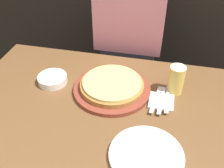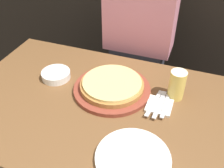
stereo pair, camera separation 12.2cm
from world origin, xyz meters
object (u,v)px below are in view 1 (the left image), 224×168
Objects in this scene: pizza_on_board at (112,87)px; side_bowl at (53,79)px; dinner_plate at (146,155)px; spoon at (167,101)px; fork at (156,99)px; diner_person at (128,57)px; dinner_knife at (161,100)px; beer_glass at (176,79)px.

side_bowl is at bearing 179.96° from pizza_on_board.
spoon is (0.06, 0.31, 0.01)m from dinner_plate.
fork is 0.14× the size of diner_person.
fork is 0.02m from dinner_knife.
beer_glass is 0.74× the size of fork.
dinner_plate is at bearing -91.12° from fork.
side_bowl is at bearing -174.33° from beer_glass.
dinner_plate is at bearing -59.09° from pizza_on_board.
beer_glass is at bearing 5.67° from side_bowl.
spoon is (0.02, -0.00, 0.00)m from dinner_knife.
pizza_on_board is 1.33× the size of dinner_plate.
diner_person reaches higher than fork.
dinner_knife is (-0.05, -0.09, -0.06)m from beer_glass.
dinner_plate is 0.85m from diner_person.
side_bowl reaches higher than dinner_plate.
fork and dinner_knife have the same top height.
pizza_on_board is at bearing -89.91° from diner_person.
fork and spoon have the same top height.
dinner_plate is at bearing -100.36° from spoon.
pizza_on_board is at bearing -0.04° from side_bowl.
pizza_on_board is 0.50m from diner_person.
dinner_plate is 1.45× the size of fork.
side_bowl is 0.90× the size of spoon.
beer_glass is at bearing 49.70° from fork.
beer_glass reaches higher than spoon.
fork is (0.01, 0.31, 0.01)m from dinner_plate.
fork is 1.00× the size of dinner_knife.
fork is 0.05m from spoon.
diner_person is (-0.20, 0.82, -0.12)m from dinner_plate.
beer_glass is 0.51× the size of dinner_plate.
pizza_on_board is 0.27× the size of diner_person.
pizza_on_board reaches higher than side_bowl.
dinner_plate is 1.90× the size of side_bowl.
dinner_plate is at bearing -95.78° from dinner_knife.
beer_glass is 0.41m from dinner_plate.
spoon is (-0.03, -0.09, -0.06)m from beer_glass.
fork is (0.51, -0.03, -0.00)m from side_bowl.
diner_person is at bearing 124.58° from beer_glass.
beer_glass reaches higher than fork.
diner_person is (-0.29, 0.42, -0.19)m from beer_glass.
pizza_on_board reaches higher than dinner_plate.
beer_glass is at bearing 11.51° from pizza_on_board.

